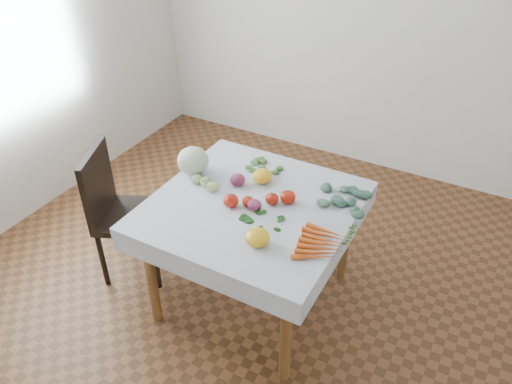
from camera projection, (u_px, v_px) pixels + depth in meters
ground at (253, 296)px, 3.28m from camera, size 4.00×4.00×0.00m
back_wall at (374, 13)px, 3.95m from camera, size 4.00×0.04×2.70m
table at (253, 218)px, 2.90m from camera, size 1.00×1.00×0.75m
tablecloth at (252, 204)px, 2.85m from camera, size 1.12×1.12×0.01m
chair at (117, 206)px, 3.22m from camera, size 0.55×0.55×0.92m
cabbage at (193, 161)px, 3.06m from camera, size 0.25×0.25×0.18m
tomato_a at (288, 197)px, 2.83m from camera, size 0.11×0.11×0.08m
tomato_b at (231, 201)px, 2.81m from camera, size 0.11×0.11×0.08m
tomato_c at (272, 199)px, 2.83m from camera, size 0.10×0.10×0.07m
tomato_d at (248, 202)px, 2.81m from camera, size 0.08×0.08×0.06m
heirloom_back at (262, 176)px, 3.01m from camera, size 0.13×0.13×0.08m
heirloom_front at (258, 237)px, 2.53m from camera, size 0.15×0.15×0.09m
onion_a at (238, 180)px, 2.98m from camera, size 0.09×0.09×0.08m
onion_b at (254, 205)px, 2.78m from camera, size 0.10×0.10×0.07m
tomatillo_cluster at (202, 185)px, 2.95m from camera, size 0.10×0.14×0.05m
carrot_bunch at (320, 243)px, 2.54m from camera, size 0.23×0.30×0.03m
kale_bunch at (343, 197)px, 2.87m from camera, size 0.29×0.25×0.04m
basil_bunch at (264, 220)px, 2.72m from camera, size 0.25×0.17×0.01m
dill_bunch at (265, 167)px, 3.15m from camera, size 0.21×0.17×0.02m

